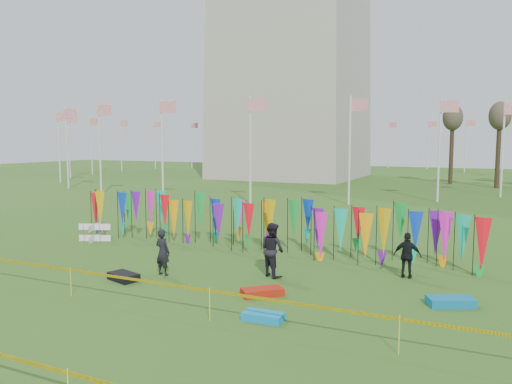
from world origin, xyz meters
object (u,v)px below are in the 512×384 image
at_px(person_mid, 272,250).
at_px(kite_bag_turquoise, 263,316).
at_px(person_right, 407,255).
at_px(kite_bag_black, 124,277).
at_px(kite_bag_teal, 451,302).
at_px(kite_bag_red, 262,292).
at_px(box_kite, 95,232).
at_px(person_left, 163,252).

distance_m(person_mid, kite_bag_turquoise, 4.43).
bearing_deg(person_right, kite_bag_turquoise, 61.75).
height_order(kite_bag_black, kite_bag_teal, kite_bag_black).
height_order(kite_bag_red, kite_bag_teal, kite_bag_teal).
distance_m(box_kite, person_mid, 10.19).
relative_size(person_right, kite_bag_black, 1.46).
height_order(box_kite, person_mid, person_mid).
bearing_deg(person_mid, kite_bag_turquoise, 137.65).
bearing_deg(person_mid, person_left, 50.30).
height_order(kite_bag_turquoise, kite_bag_teal, kite_bag_teal).
bearing_deg(person_mid, kite_bag_black, 58.47).
relative_size(box_kite, kite_bag_teal, 0.66).
bearing_deg(box_kite, person_left, -28.37).
relative_size(kite_bag_turquoise, kite_bag_black, 0.98).
xyz_separation_m(kite_bag_turquoise, kite_bag_teal, (4.40, 3.39, 0.02)).
relative_size(person_mid, person_right, 1.19).
bearing_deg(person_mid, kite_bag_red, 132.92).
bearing_deg(kite_bag_turquoise, kite_bag_red, 115.33).
distance_m(person_right, kite_bag_turquoise, 6.53).
bearing_deg(kite_bag_red, kite_bag_turquoise, -64.67).
height_order(box_kite, kite_bag_turquoise, box_kite).
distance_m(box_kite, kite_bag_teal, 16.12).
height_order(kite_bag_turquoise, kite_bag_black, kite_bag_black).
distance_m(kite_bag_red, kite_bag_black, 5.01).
bearing_deg(person_left, kite_bag_teal, -167.89).
relative_size(box_kite, person_right, 0.54).
distance_m(kite_bag_red, kite_bag_teal, 5.51).
distance_m(person_left, kite_bag_black, 1.56).
height_order(person_mid, kite_bag_turquoise, person_mid).
distance_m(kite_bag_turquoise, kite_bag_black, 6.06).
height_order(person_right, kite_bag_teal, person_right).
bearing_deg(kite_bag_turquoise, person_mid, 110.35).
xyz_separation_m(person_mid, kite_bag_black, (-4.38, -2.65, -0.83)).
height_order(box_kite, person_left, person_left).
bearing_deg(kite_bag_teal, person_mid, 173.38).
distance_m(kite_bag_turquoise, kite_bag_red, 2.12).
height_order(box_kite, kite_bag_black, box_kite).
relative_size(person_left, kite_bag_black, 1.51).
xyz_separation_m(person_right, kite_bag_turquoise, (-2.80, -5.86, -0.69)).
distance_m(person_mid, kite_bag_black, 5.19).
bearing_deg(person_right, person_mid, 19.81).
distance_m(person_mid, person_right, 4.67).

